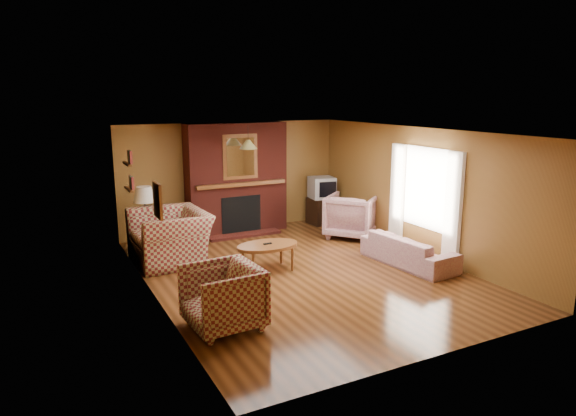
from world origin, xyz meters
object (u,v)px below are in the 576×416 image
plaid_loveseat (170,237)px  plaid_armchair (223,297)px  side_table (147,237)px  crt_tv (322,188)px  floral_sofa (409,250)px  table_lamp (145,203)px  coffee_table (268,247)px  fireplace (237,179)px  floral_armchair (351,216)px  tv_stand (321,211)px

plaid_loveseat → plaid_armchair: size_ratio=1.54×
side_table → crt_tv: (4.15, 0.34, 0.57)m
floral_sofa → plaid_armchair: bearing=98.1°
plaid_armchair → table_lamp: bearing=178.7°
plaid_armchair → crt_tv: size_ratio=1.53×
floral_sofa → coffee_table: 2.54m
fireplace → floral_armchair: size_ratio=2.38×
floral_sofa → table_lamp: bearing=48.5°
plaid_loveseat → plaid_armchair: bearing=-4.0°
table_lamp → tv_stand: 4.22m
plaid_armchair → crt_tv: bearing=132.9°
fireplace → side_table: fireplace is taller
table_lamp → crt_tv: table_lamp is taller
tv_stand → crt_tv: bearing=-93.3°
plaid_loveseat → floral_armchair: bearing=86.1°
fireplace → crt_tv: size_ratio=3.95×
floral_armchair → coffee_table: 2.75m
plaid_armchair → floral_sofa: 3.96m
fireplace → plaid_loveseat: size_ratio=1.67×
coffee_table → plaid_loveseat: bearing=137.4°
coffee_table → crt_tv: crt_tv is taller
plaid_loveseat → tv_stand: size_ratio=2.34×
table_lamp → crt_tv: (4.15, 0.34, -0.11)m
floral_sofa → table_lamp: (-4.00, 2.95, 0.70)m
coffee_table → tv_stand: 3.51m
plaid_armchair → table_lamp: size_ratio=1.33×
fireplace → floral_sofa: (1.90, -3.48, -0.92)m
fireplace → plaid_armchair: size_ratio=2.57×
side_table → plaid_loveseat: bearing=-73.1°
plaid_loveseat → floral_sofa: 4.31m
fireplace → tv_stand: fireplace is taller
table_lamp → tv_stand: (4.15, 0.35, -0.66)m
tv_stand → coffee_table: bearing=-139.5°
coffee_table → tv_stand: tv_stand is taller
plaid_loveseat → tv_stand: bearing=104.6°
plaid_loveseat → coffee_table: size_ratio=1.31×
coffee_table → crt_tv: 3.53m
table_lamp → crt_tv: 4.17m
fireplace → floral_armchair: (2.02, -1.47, -0.72)m
floral_armchair → coffee_table: floral_armchair is taller
plaid_loveseat → floral_sofa: size_ratio=0.79×
plaid_armchair → coffee_table: plaid_armchair is taller
coffee_table → side_table: size_ratio=1.89×
floral_sofa → tv_stand: 3.30m
coffee_table → table_lamp: table_lamp is taller
plaid_armchair → coffee_table: 2.30m
floral_sofa → crt_tv: crt_tv is taller
plaid_armchair → tv_stand: size_ratio=1.51×
fireplace → floral_armchair: fireplace is taller
plaid_loveseat → crt_tv: crt_tv is taller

